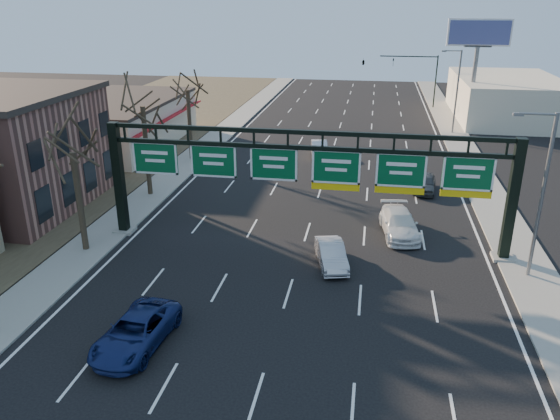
% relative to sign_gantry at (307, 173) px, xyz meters
% --- Properties ---
extents(ground, '(160.00, 160.00, 0.00)m').
position_rel_sign_gantry_xyz_m(ground, '(-0.16, -8.00, -4.63)').
color(ground, black).
rests_on(ground, ground).
extents(sidewalk_left, '(3.00, 120.00, 0.12)m').
position_rel_sign_gantry_xyz_m(sidewalk_left, '(-12.96, 12.00, -4.57)').
color(sidewalk_left, gray).
rests_on(sidewalk_left, ground).
extents(sidewalk_right, '(3.00, 120.00, 0.12)m').
position_rel_sign_gantry_xyz_m(sidewalk_right, '(12.64, 12.00, -4.57)').
color(sidewalk_right, gray).
rests_on(sidewalk_right, ground).
extents(dirt_strip_left, '(21.00, 120.00, 0.06)m').
position_rel_sign_gantry_xyz_m(dirt_strip_left, '(-25.16, 12.00, -4.60)').
color(dirt_strip_left, '#473D2B').
rests_on(dirt_strip_left, ground).
extents(lane_markings, '(21.60, 120.00, 0.01)m').
position_rel_sign_gantry_xyz_m(lane_markings, '(-0.16, 12.00, -4.62)').
color(lane_markings, white).
rests_on(lane_markings, ground).
extents(sign_gantry, '(24.60, 1.20, 7.20)m').
position_rel_sign_gantry_xyz_m(sign_gantry, '(0.00, 0.00, 0.00)').
color(sign_gantry, black).
rests_on(sign_gantry, ground).
extents(brick_block, '(10.40, 12.40, 8.30)m').
position_rel_sign_gantry_xyz_m(brick_block, '(-21.66, 3.00, -0.47)').
color(brick_block, '#915A4F').
rests_on(brick_block, ground).
extents(cream_strip, '(10.90, 18.40, 4.70)m').
position_rel_sign_gantry_xyz_m(cream_strip, '(-21.64, 21.00, -2.27)').
color(cream_strip, beige).
rests_on(cream_strip, ground).
extents(building_right_distant, '(12.00, 20.00, 5.00)m').
position_rel_sign_gantry_xyz_m(building_right_distant, '(19.84, 42.00, -2.13)').
color(building_right_distant, beige).
rests_on(building_right_distant, ground).
extents(tree_gantry, '(3.60, 3.60, 8.48)m').
position_rel_sign_gantry_xyz_m(tree_gantry, '(-12.96, -3.00, 2.48)').
color(tree_gantry, '#2D2219').
rests_on(tree_gantry, sidewalk_left).
extents(tree_mid, '(3.60, 3.60, 9.24)m').
position_rel_sign_gantry_xyz_m(tree_mid, '(-12.96, 7.00, 3.23)').
color(tree_mid, '#2D2219').
rests_on(tree_mid, sidewalk_left).
extents(tree_far, '(3.60, 3.60, 8.86)m').
position_rel_sign_gantry_xyz_m(tree_far, '(-12.96, 17.00, 2.86)').
color(tree_far, '#2D2219').
rests_on(tree_far, sidewalk_left).
extents(streetlight_near, '(2.15, 0.22, 9.00)m').
position_rel_sign_gantry_xyz_m(streetlight_near, '(12.31, -2.00, 0.45)').
color(streetlight_near, slate).
rests_on(streetlight_near, sidewalk_right).
extents(streetlight_far, '(2.15, 0.22, 9.00)m').
position_rel_sign_gantry_xyz_m(streetlight_far, '(12.31, 32.00, 0.45)').
color(streetlight_far, slate).
rests_on(streetlight_far, sidewalk_right).
extents(billboard_right, '(7.00, 0.50, 12.00)m').
position_rel_sign_gantry_xyz_m(billboard_right, '(14.84, 36.98, 4.43)').
color(billboard_right, slate).
rests_on(billboard_right, ground).
extents(traffic_signal_mast, '(10.16, 0.54, 7.00)m').
position_rel_sign_gantry_xyz_m(traffic_signal_mast, '(5.53, 47.00, 0.87)').
color(traffic_signal_mast, black).
rests_on(traffic_signal_mast, ground).
extents(car_blue_suv, '(2.81, 5.28, 1.41)m').
position_rel_sign_gantry_xyz_m(car_blue_suv, '(-5.98, -11.57, -3.92)').
color(car_blue_suv, navy).
rests_on(car_blue_suv, ground).
extents(car_silver_sedan, '(2.35, 4.26, 1.33)m').
position_rel_sign_gantry_xyz_m(car_silver_sedan, '(1.75, -2.45, -3.96)').
color(car_silver_sedan, '#ACABB0').
rests_on(car_silver_sedan, ground).
extents(car_white_wagon, '(2.77, 5.40, 1.50)m').
position_rel_sign_gantry_xyz_m(car_white_wagon, '(5.67, 2.60, -3.88)').
color(car_white_wagon, white).
rests_on(car_white_wagon, ground).
extents(car_grey_far, '(2.07, 4.17, 1.36)m').
position_rel_sign_gantry_xyz_m(car_grey_far, '(7.92, 11.48, -3.95)').
color(car_grey_far, '#3F4244').
rests_on(car_grey_far, ground).
extents(car_silver_distant, '(2.08, 4.40, 1.39)m').
position_rel_sign_gantry_xyz_m(car_silver_distant, '(-1.29, 20.32, -3.93)').
color(car_silver_distant, silver).
rests_on(car_silver_distant, ground).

